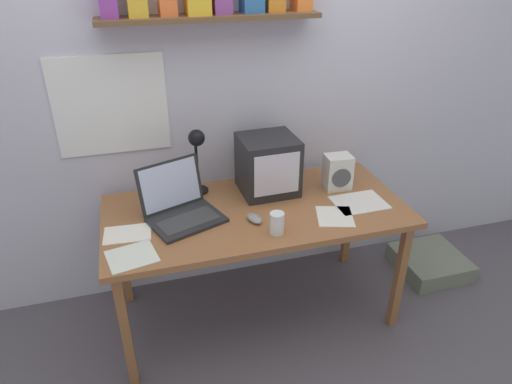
% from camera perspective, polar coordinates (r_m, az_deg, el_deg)
% --- Properties ---
extents(ground_plane, '(12.00, 12.00, 0.00)m').
position_cam_1_polar(ground_plane, '(2.88, 0.00, -14.62)').
color(ground_plane, '#59535D').
extents(back_wall, '(5.60, 0.24, 2.60)m').
position_cam_1_polar(back_wall, '(2.63, -2.99, 14.02)').
color(back_wall, silver).
rests_on(back_wall, ground_plane).
extents(corner_desk, '(1.60, 0.76, 0.73)m').
position_cam_1_polar(corner_desk, '(2.47, 0.00, -3.26)').
color(corner_desk, '#985F39').
rests_on(corner_desk, ground_plane).
extents(crt_monitor, '(0.32, 0.31, 0.32)m').
position_cam_1_polar(crt_monitor, '(2.54, 1.49, 3.41)').
color(crt_monitor, '#232326').
rests_on(crt_monitor, corner_desk).
extents(laptop, '(0.44, 0.42, 0.27)m').
position_cam_1_polar(laptop, '(2.37, -9.54, -1.57)').
color(laptop, '#232326').
rests_on(laptop, corner_desk).
extents(desk_lamp, '(0.11, 0.15, 0.39)m').
position_cam_1_polar(desk_lamp, '(2.47, -7.40, 5.21)').
color(desk_lamp, black).
rests_on(desk_lamp, corner_desk).
extents(juice_glass, '(0.07, 0.07, 0.11)m').
position_cam_1_polar(juice_glass, '(2.22, 2.62, -4.04)').
color(juice_glass, white).
rests_on(juice_glass, corner_desk).
extents(space_heater, '(0.15, 0.13, 0.20)m').
position_cam_1_polar(space_heater, '(2.64, 10.17, 2.47)').
color(space_heater, silver).
rests_on(space_heater, corner_desk).
extents(computer_mouse, '(0.09, 0.12, 0.03)m').
position_cam_1_polar(computer_mouse, '(2.32, -0.19, -3.32)').
color(computer_mouse, gray).
rests_on(computer_mouse, corner_desk).
extents(loose_paper_near_laptop, '(0.25, 0.23, 0.00)m').
position_cam_1_polar(loose_paper_near_laptop, '(2.16, -15.26, -7.77)').
color(loose_paper_near_laptop, silver).
rests_on(loose_paper_near_laptop, corner_desk).
extents(loose_paper_near_monitor, '(0.24, 0.17, 0.00)m').
position_cam_1_polar(loose_paper_near_monitor, '(2.32, -15.78, -5.04)').
color(loose_paper_near_monitor, white).
rests_on(loose_paper_near_monitor, corner_desk).
extents(printed_handout, '(0.28, 0.22, 0.00)m').
position_cam_1_polar(printed_handout, '(2.55, 12.78, -1.28)').
color(printed_handout, silver).
rests_on(printed_handout, corner_desk).
extents(open_notebook, '(0.23, 0.25, 0.00)m').
position_cam_1_polar(open_notebook, '(2.40, 9.83, -3.03)').
color(open_notebook, white).
rests_on(open_notebook, corner_desk).
extents(floor_cushion, '(0.43, 0.43, 0.12)m').
position_cam_1_polar(floor_cushion, '(3.37, 20.90, -8.23)').
color(floor_cushion, slate).
rests_on(floor_cushion, ground_plane).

